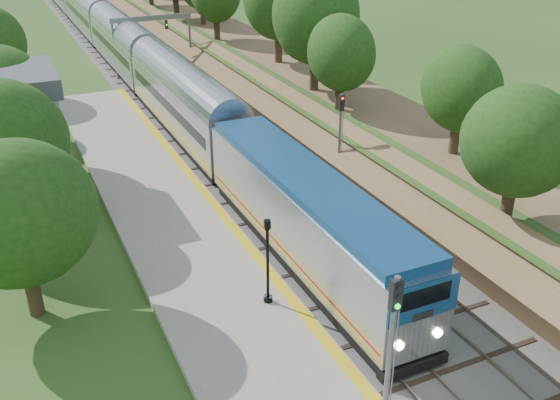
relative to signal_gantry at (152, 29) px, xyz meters
name	(u,v)px	position (x,y,z in m)	size (l,w,h in m)	color
trackbed	(140,65)	(-0.47, 5.01, -4.75)	(9.50, 170.00, 0.28)	#4C4944
platform	(205,272)	(-7.67, -38.99, -4.63)	(6.40, 68.00, 0.38)	gray
yellow_stripe	(257,256)	(-4.82, -38.99, -4.43)	(0.55, 68.00, 0.01)	gold
embankment	(210,41)	(7.88, 5.01, -2.87)	(10.64, 170.00, 11.70)	brown
signal_gantry	(152,29)	(0.00, 0.00, 0.00)	(8.40, 0.38, 6.20)	slate
trees_behind_platform	(58,180)	(-13.64, -34.32, -0.29)	(7.82, 53.32, 7.21)	#332316
train	(105,31)	(-2.47, 13.86, -2.41)	(3.23, 129.33, 4.75)	black
lamppost_far	(268,266)	(-5.90, -42.88, -2.53)	(0.42, 0.42, 4.28)	black
signal_platform	(391,341)	(-5.37, -51.72, -0.45)	(0.38, 0.30, 6.49)	slate
signal_farside	(340,131)	(3.73, -32.53, -0.89)	(0.34, 0.27, 6.23)	slate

